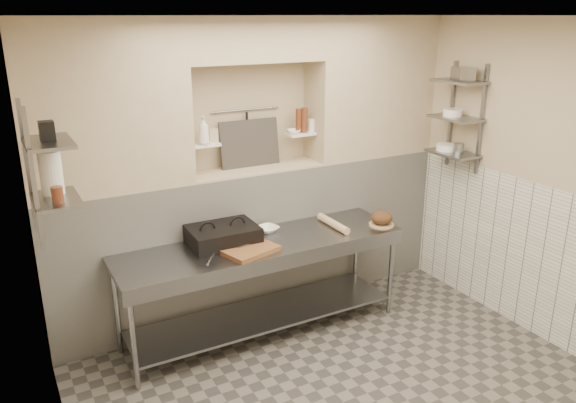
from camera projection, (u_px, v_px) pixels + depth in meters
floor at (355, 403)px, 4.34m from camera, size 4.00×3.90×0.10m
ceiling at (373, 7)px, 3.42m from camera, size 4.00×3.90×0.10m
wall_left at (46, 296)px, 2.95m from camera, size 0.10×3.90×2.80m
wall_right at (558, 187)px, 4.82m from camera, size 0.10×3.90×2.80m
wall_back at (244, 164)px, 5.55m from camera, size 4.00×0.10×2.80m
backwall_lower at (256, 238)px, 5.56m from camera, size 4.00×0.40×1.40m
alcove_sill at (255, 169)px, 5.33m from camera, size 1.30×0.40×0.02m
backwall_pillar_left at (104, 107)px, 4.51m from camera, size 1.35×0.40×1.40m
backwall_pillar_right at (371, 87)px, 5.72m from camera, size 1.35×0.40×1.40m
backwall_header at (252, 39)px, 4.96m from camera, size 1.30×0.40×0.40m
wainscot_right at (541, 263)px, 5.01m from camera, size 0.02×3.90×1.40m
alcove_shelf_left at (204, 145)px, 5.02m from camera, size 0.28×0.16×0.02m
alcove_shelf_right at (300, 134)px, 5.47m from camera, size 0.28×0.16×0.02m
utensil_rail at (246, 110)px, 5.30m from camera, size 0.70×0.02×0.02m
hanging_steel at (247, 128)px, 5.34m from camera, size 0.02×0.02×0.30m
splash_panel at (250, 143)px, 5.35m from camera, size 0.60×0.08×0.45m
shelf_rail_left_a at (28, 167)px, 3.90m from camera, size 0.03×0.03×0.95m
shelf_rail_left_b at (34, 181)px, 3.56m from camera, size 0.03×0.03×0.95m
wall_shelf_left_lower at (56, 199)px, 3.85m from camera, size 0.30×0.50×0.02m
wall_shelf_left_upper at (48, 142)px, 3.73m from camera, size 0.30×0.50×0.03m
shelf_rail_right_a at (451, 114)px, 5.68m from camera, size 0.03×0.03×1.05m
shelf_rail_right_b at (481, 120)px, 5.35m from camera, size 0.03×0.03×1.05m
wall_shelf_right_lower at (452, 153)px, 5.56m from camera, size 0.30×0.50×0.02m
wall_shelf_right_mid at (456, 118)px, 5.45m from camera, size 0.30×0.50×0.02m
wall_shelf_right_upper at (459, 82)px, 5.34m from camera, size 0.30×0.50×0.03m
prep_table at (263, 269)px, 5.01m from camera, size 2.60×0.70×0.90m
panini_press at (223, 235)px, 4.88m from camera, size 0.60×0.44×0.16m
cutting_board at (250, 250)px, 4.73m from camera, size 0.51×0.42×0.04m
knife_blade at (250, 243)px, 4.81m from camera, size 0.27×0.08×0.01m
tongs at (211, 258)px, 4.48m from camera, size 0.15×0.20×0.02m
mixing_bowl at (268, 229)px, 5.18m from camera, size 0.24×0.24×0.05m
rolling_pin at (333, 224)px, 5.28m from camera, size 0.07×0.46×0.07m
bread_board at (381, 224)px, 5.34m from camera, size 0.24×0.24×0.01m
bread_loaf at (382, 218)px, 5.32m from camera, size 0.21×0.21×0.12m
bottle_soap at (204, 131)px, 4.93m from camera, size 0.11×0.11×0.25m
jar_alcove at (212, 135)px, 5.04m from camera, size 0.08×0.08×0.12m
bowl_alcove at (294, 132)px, 5.41m from camera, size 0.17×0.17×0.04m
condiment_a at (304, 120)px, 5.44m from camera, size 0.07×0.07×0.24m
condiment_b at (299, 121)px, 5.44m from camera, size 0.06×0.06×0.23m
condiment_c at (311, 125)px, 5.52m from camera, size 0.07×0.07×0.12m
jug_left at (51, 173)px, 3.88m from camera, size 0.15×0.15×0.31m
jar_left at (57, 195)px, 3.72m from camera, size 0.08×0.08×0.11m
box_left_upper at (47, 131)px, 3.69m from camera, size 0.09×0.09×0.13m
bowl_right at (446, 147)px, 5.62m from camera, size 0.20×0.20×0.06m
canister_right at (458, 148)px, 5.48m from camera, size 0.10×0.10×0.10m
bowl_right_mid at (453, 113)px, 5.48m from camera, size 0.19×0.19×0.07m
basket_right at (463, 74)px, 5.28m from camera, size 0.21×0.24×0.13m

